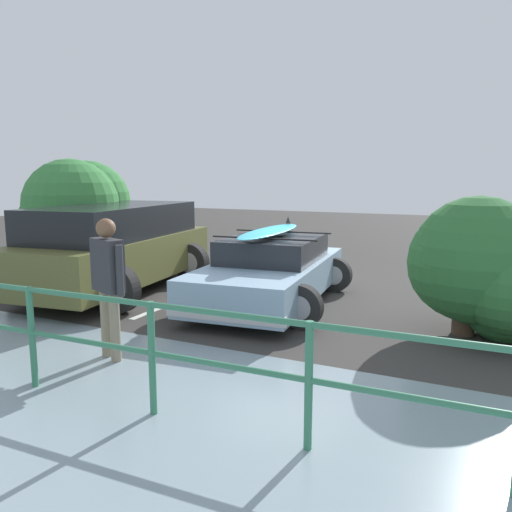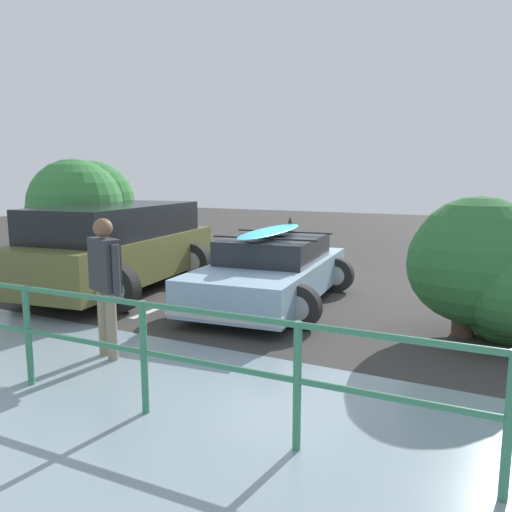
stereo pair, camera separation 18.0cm
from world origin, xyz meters
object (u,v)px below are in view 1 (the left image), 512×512
at_px(sedan_car, 271,271).
at_px(suv_car, 115,246).
at_px(bush_near_right, 76,218).
at_px(person_bystander, 108,276).
at_px(bush_near_left, 482,270).

bearing_deg(sedan_car, suv_car, 8.12).
bearing_deg(bush_near_right, suv_car, 156.47).
distance_m(person_bystander, bush_near_left, 5.05).
xyz_separation_m(sedan_car, bush_near_left, (-3.47, 0.57, 0.39)).
bearing_deg(person_bystander, bush_near_left, -145.15).
height_order(suv_car, bush_near_left, bush_near_left).
relative_size(suv_car, bush_near_right, 1.71).
bearing_deg(person_bystander, sedan_car, -100.97).
bearing_deg(bush_near_right, person_bystander, 138.76).
relative_size(suv_car, bush_near_left, 2.41).
xyz_separation_m(suv_car, person_bystander, (-2.51, 3.00, 0.17)).
bearing_deg(bush_near_left, bush_near_right, -6.14).
xyz_separation_m(sedan_car, suv_car, (3.18, 0.45, 0.31)).
distance_m(sedan_car, suv_car, 3.22).
xyz_separation_m(person_bystander, bush_near_right, (4.33, -3.80, 0.28)).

